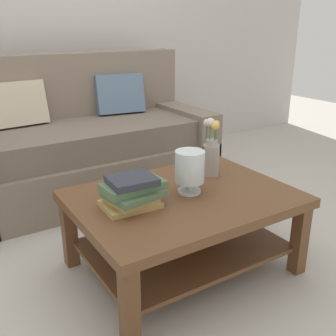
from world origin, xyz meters
The scene contains 7 objects.
ground_plane centered at (0.00, 0.00, 0.00)m, with size 10.00×10.00×0.00m, color #B7B2A8.
back_wall centered at (0.00, 1.65, 1.35)m, with size 6.40×0.12×2.70m, color #BCB7B2.
couch centered at (0.05, 0.90, 0.36)m, with size 1.94×0.90×1.06m.
coffee_table centered at (0.08, -0.45, 0.32)m, with size 1.12×0.83×0.44m.
book_stack_main centered at (-0.21, -0.43, 0.52)m, with size 0.31×0.25×0.15m.
glass_hurricane_vase centered at (0.12, -0.44, 0.58)m, with size 0.15×0.15×0.23m.
flower_pitcher centered at (0.37, -0.30, 0.58)m, with size 0.09×0.10×0.34m.
Camera 1 is at (-1.00, -2.01, 1.28)m, focal length 42.47 mm.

